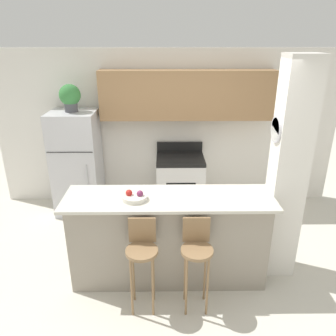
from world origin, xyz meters
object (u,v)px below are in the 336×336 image
object	(u,v)px
bar_stool_left	(142,252)
potted_plant_on_fridge	(70,97)
refrigerator	(77,163)
bar_stool_right	(197,252)
fruit_bowl	(134,197)
stove_range	(180,183)

from	to	relation	value
bar_stool_left	potted_plant_on_fridge	size ratio (longest dim) A/B	2.49
refrigerator	potted_plant_on_fridge	size ratio (longest dim) A/B	4.06
refrigerator	bar_stool_right	distance (m)	2.75
potted_plant_on_fridge	bar_stool_left	bearing A→B (deg)	-61.54
refrigerator	fruit_bowl	xyz separation A→B (m)	(1.07, -1.75, 0.28)
bar_stool_left	bar_stool_right	distance (m)	0.55
stove_range	bar_stool_right	distance (m)	2.18
stove_range	potted_plant_on_fridge	size ratio (longest dim) A/B	2.63
potted_plant_on_fridge	fruit_bowl	size ratio (longest dim) A/B	1.53
refrigerator	fruit_bowl	bearing A→B (deg)	-58.58
bar_stool_left	fruit_bowl	distance (m)	0.59
potted_plant_on_fridge	fruit_bowl	bearing A→B (deg)	-58.58
refrigerator	stove_range	xyz separation A→B (m)	(1.65, 0.03, -0.37)
bar_stool_right	refrigerator	bearing A→B (deg)	128.63
stove_range	bar_stool_right	world-z (taller)	stove_range
stove_range	fruit_bowl	world-z (taller)	fruit_bowl
bar_stool_right	potted_plant_on_fridge	world-z (taller)	potted_plant_on_fridge
refrigerator	bar_stool_right	xyz separation A→B (m)	(1.71, -2.14, -0.15)
stove_range	bar_stool_right	xyz separation A→B (m)	(0.07, -2.17, 0.21)
bar_stool_right	fruit_bowl	distance (m)	0.87
bar_stool_left	stove_range	bearing A→B (deg)	77.42
bar_stool_left	bar_stool_right	size ratio (longest dim) A/B	1.00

